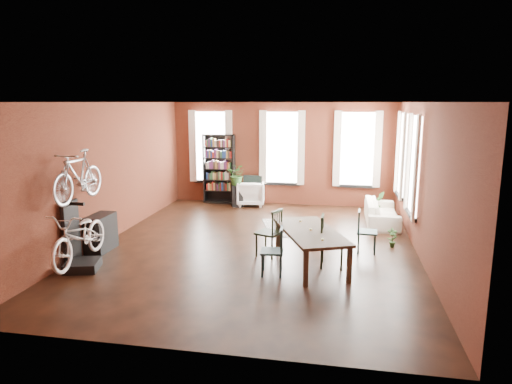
% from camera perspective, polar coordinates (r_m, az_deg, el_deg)
% --- Properties ---
extents(room, '(9.00, 9.04, 3.22)m').
position_cam_1_polar(room, '(10.48, 1.96, 5.34)').
color(room, black).
rests_on(room, ground).
extents(dining_table, '(1.70, 2.34, 0.73)m').
position_cam_1_polar(dining_table, '(9.14, 6.79, -6.99)').
color(dining_table, '#433628').
rests_on(dining_table, ground).
extents(dining_chair_a, '(0.46, 0.46, 0.91)m').
position_cam_1_polar(dining_chair_a, '(8.62, 1.99, -7.39)').
color(dining_chair_a, '#1A3639').
rests_on(dining_chair_a, ground).
extents(dining_chair_b, '(0.60, 0.60, 1.01)m').
position_cam_1_polar(dining_chair_b, '(9.63, 1.61, -5.09)').
color(dining_chair_b, black).
rests_on(dining_chair_b, ground).
extents(dining_chair_c, '(0.48, 0.48, 1.02)m').
position_cam_1_polar(dining_chair_c, '(9.12, 9.51, -6.12)').
color(dining_chair_c, black).
rests_on(dining_chair_c, ground).
extents(dining_chair_d, '(0.44, 0.44, 0.92)m').
position_cam_1_polar(dining_chair_d, '(10.13, 13.71, -4.85)').
color(dining_chair_d, '#173432').
rests_on(dining_chair_d, ground).
extents(bookshelf, '(1.00, 0.32, 2.20)m').
position_cam_1_polar(bookshelf, '(14.65, -4.62, 2.90)').
color(bookshelf, black).
rests_on(bookshelf, ground).
extents(white_armchair, '(0.91, 0.86, 0.85)m').
position_cam_1_polar(white_armchair, '(14.33, -0.63, 0.00)').
color(white_armchair, white).
rests_on(white_armchair, ground).
extents(cream_sofa, '(0.61, 2.08, 0.81)m').
position_cam_1_polar(cream_sofa, '(12.66, 15.48, -1.98)').
color(cream_sofa, beige).
rests_on(cream_sofa, ground).
extents(striped_rug, '(1.57, 2.00, 0.01)m').
position_cam_1_polar(striped_rug, '(11.92, 3.91, -4.39)').
color(striped_rug, black).
rests_on(striped_rug, ground).
extents(bike_trainer, '(0.75, 0.75, 0.18)m').
position_cam_1_polar(bike_trainer, '(9.56, -20.86, -8.57)').
color(bike_trainer, black).
rests_on(bike_trainer, ground).
extents(bike_wall_rack, '(0.16, 0.60, 1.30)m').
position_cam_1_polar(bike_wall_rack, '(9.79, -22.10, -4.76)').
color(bike_wall_rack, black).
rests_on(bike_wall_rack, ground).
extents(console_table, '(0.40, 0.80, 0.80)m').
position_cam_1_polar(console_table, '(10.54, -18.83, -4.85)').
color(console_table, black).
rests_on(console_table, ground).
extents(plant_stand, '(0.43, 0.43, 0.67)m').
position_cam_1_polar(plant_stand, '(14.18, -2.37, -0.49)').
color(plant_stand, black).
rests_on(plant_stand, ground).
extents(plant_by_sofa, '(0.63, 0.79, 0.31)m').
position_cam_1_polar(plant_by_sofa, '(13.61, 14.94, -2.14)').
color(plant_by_sofa, '#2B5923').
rests_on(plant_by_sofa, ground).
extents(plant_small, '(0.31, 0.48, 0.16)m').
position_cam_1_polar(plant_small, '(10.72, 16.62, -6.23)').
color(plant_small, '#2B5020').
rests_on(plant_small, ground).
extents(bicycle_floor, '(0.74, 1.06, 1.94)m').
position_cam_1_polar(bicycle_floor, '(9.26, -21.33, -2.41)').
color(bicycle_floor, silver).
rests_on(bicycle_floor, bike_trainer).
extents(bicycle_hung, '(0.47, 1.00, 1.66)m').
position_cam_1_polar(bicycle_hung, '(9.38, -21.47, 3.86)').
color(bicycle_hung, '#A5A8AD').
rests_on(bicycle_hung, bike_wall_rack).
extents(plant_on_stand, '(0.69, 0.74, 0.51)m').
position_cam_1_polar(plant_on_stand, '(14.11, -2.36, 1.89)').
color(plant_on_stand, '#306127').
rests_on(plant_on_stand, plant_stand).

